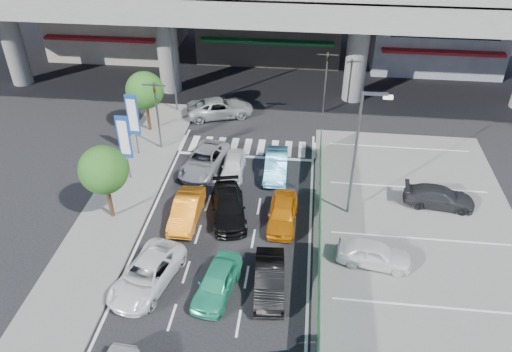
# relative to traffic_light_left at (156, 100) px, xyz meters

# --- Properties ---
(ground) EXTENTS (120.00, 120.00, 0.00)m
(ground) POSITION_rel_traffic_light_left_xyz_m (6.20, -12.00, -3.94)
(ground) COLOR black
(ground) RESTS_ON ground
(parking_lot) EXTENTS (12.00, 28.00, 0.06)m
(parking_lot) POSITION_rel_traffic_light_left_xyz_m (17.20, -10.00, -3.91)
(parking_lot) COLOR #626260
(parking_lot) RESTS_ON ground
(sidewalk_left) EXTENTS (4.00, 30.00, 0.12)m
(sidewalk_left) POSITION_rel_traffic_light_left_xyz_m (-0.80, -8.00, -3.88)
(sidewalk_left) COLOR #626260
(sidewalk_left) RESTS_ON ground
(fence_run) EXTENTS (0.16, 22.00, 1.80)m
(fence_run) POSITION_rel_traffic_light_left_xyz_m (11.50, -11.00, -3.04)
(fence_run) COLOR #1D572E
(fence_run) RESTS_ON ground
(traffic_light_left) EXTENTS (1.60, 1.24, 5.20)m
(traffic_light_left) POSITION_rel_traffic_light_left_xyz_m (0.00, 0.00, 0.00)
(traffic_light_left) COLOR #595B60
(traffic_light_left) RESTS_ON ground
(traffic_light_right) EXTENTS (1.60, 1.24, 5.20)m
(traffic_light_right) POSITION_rel_traffic_light_left_xyz_m (11.70, 7.00, 0.00)
(traffic_light_right) COLOR #595B60
(traffic_light_right) RESTS_ON ground
(street_lamp_right) EXTENTS (1.65, 0.22, 8.00)m
(street_lamp_right) POSITION_rel_traffic_light_left_xyz_m (13.37, -6.00, 0.83)
(street_lamp_right) COLOR #595B60
(street_lamp_right) RESTS_ON ground
(street_lamp_left) EXTENTS (1.65, 0.22, 8.00)m
(street_lamp_left) POSITION_rel_traffic_light_left_xyz_m (-0.13, 6.00, 0.83)
(street_lamp_left) COLOR #595B60
(street_lamp_left) RESTS_ON ground
(signboard_near) EXTENTS (0.80, 0.14, 4.70)m
(signboard_near) POSITION_rel_traffic_light_left_xyz_m (-1.00, -4.01, -0.87)
(signboard_near) COLOR #595B60
(signboard_near) RESTS_ON ground
(signboard_far) EXTENTS (0.80, 0.14, 4.70)m
(signboard_far) POSITION_rel_traffic_light_left_xyz_m (-1.40, -1.01, -0.87)
(signboard_far) COLOR #595B60
(signboard_far) RESTS_ON ground
(tree_near) EXTENTS (2.80, 2.80, 4.80)m
(tree_near) POSITION_rel_traffic_light_left_xyz_m (-0.80, -8.00, -0.55)
(tree_near) COLOR #382314
(tree_near) RESTS_ON ground
(tree_far) EXTENTS (2.80, 2.80, 4.80)m
(tree_far) POSITION_rel_traffic_light_left_xyz_m (-1.60, 2.50, -0.55)
(tree_far) COLOR #382314
(tree_far) RESTS_ON ground
(sedan_white_mid_left) EXTENTS (3.42, 5.37, 1.38)m
(sedan_white_mid_left) POSITION_rel_traffic_light_left_xyz_m (2.88, -13.03, -3.25)
(sedan_white_mid_left) COLOR white
(sedan_white_mid_left) RESTS_ON ground
(taxi_teal_mid) EXTENTS (2.33, 4.28, 1.38)m
(taxi_teal_mid) POSITION_rel_traffic_light_left_xyz_m (6.48, -13.14, -3.25)
(taxi_teal_mid) COLOR #2BA97E
(taxi_teal_mid) RESTS_ON ground
(hatch_black_mid_right) EXTENTS (1.77, 4.29, 1.38)m
(hatch_black_mid_right) POSITION_rel_traffic_light_left_xyz_m (9.05, -12.70, -3.25)
(hatch_black_mid_right) COLOR black
(hatch_black_mid_right) RESTS_ON ground
(taxi_orange_left) EXTENTS (1.49, 4.20, 1.38)m
(taxi_orange_left) POSITION_rel_traffic_light_left_xyz_m (3.69, -7.72, -3.25)
(taxi_orange_left) COLOR orange
(taxi_orange_left) RESTS_ON ground
(sedan_black_mid) EXTENTS (2.97, 5.07, 1.38)m
(sedan_black_mid) POSITION_rel_traffic_light_left_xyz_m (6.10, -7.16, -3.25)
(sedan_black_mid) COLOR black
(sedan_black_mid) RESTS_ON ground
(taxi_orange_right) EXTENTS (1.72, 4.09, 1.38)m
(taxi_orange_right) POSITION_rel_traffic_light_left_xyz_m (9.33, -7.38, -3.25)
(taxi_orange_right) COLOR #C26609
(taxi_orange_right) RESTS_ON ground
(wagon_silver_front_left) EXTENTS (3.18, 5.31, 1.38)m
(wagon_silver_front_left) POSITION_rel_traffic_light_left_xyz_m (3.66, -2.27, -3.25)
(wagon_silver_front_left) COLOR #A1A3A8
(wagon_silver_front_left) RESTS_ON ground
(sedan_white_front_mid) EXTENTS (1.58, 3.72, 1.25)m
(sedan_white_front_mid) POSITION_rel_traffic_light_left_xyz_m (5.69, -2.60, -3.31)
(sedan_white_front_mid) COLOR white
(sedan_white_front_mid) RESTS_ON ground
(kei_truck_front_right) EXTENTS (1.59, 4.23, 1.38)m
(kei_truck_front_right) POSITION_rel_traffic_light_left_xyz_m (8.56, -2.28, -3.25)
(kei_truck_front_right) COLOR #53ADDD
(kei_truck_front_right) RESTS_ON ground
(crossing_wagon_silver) EXTENTS (5.80, 4.02, 1.47)m
(crossing_wagon_silver) POSITION_rel_traffic_light_left_xyz_m (3.39, 5.56, -3.20)
(crossing_wagon_silver) COLOR #A1A5A9
(crossing_wagon_silver) RESTS_ON ground
(parked_sedan_white) EXTENTS (4.14, 2.15, 1.35)m
(parked_sedan_white) POSITION_rel_traffic_light_left_xyz_m (14.38, -10.29, -3.20)
(parked_sedan_white) COLOR white
(parked_sedan_white) RESTS_ON parking_lot
(parked_sedan_dgrey) EXTENTS (4.41, 2.18, 1.23)m
(parked_sedan_dgrey) POSITION_rel_traffic_light_left_xyz_m (18.75, -4.69, -3.26)
(parked_sedan_dgrey) COLOR #29292D
(parked_sedan_dgrey) RESTS_ON parking_lot
(traffic_cone) EXTENTS (0.49, 0.49, 0.73)m
(traffic_cone) POSITION_rel_traffic_light_left_xyz_m (13.72, -9.36, -3.51)
(traffic_cone) COLOR #ED550D
(traffic_cone) RESTS_ON parking_lot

